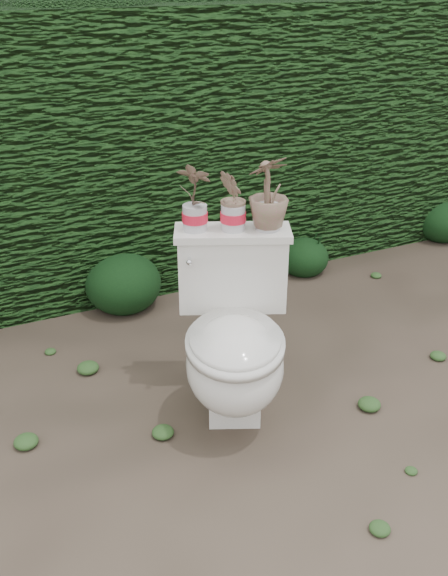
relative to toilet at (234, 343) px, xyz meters
name	(u,v)px	position (x,y,z in m)	size (l,w,h in m)	color
ground	(201,407)	(-0.12, 0.08, -0.36)	(60.00, 60.00, 0.00)	brown
hedge	(94,149)	(-0.12, 1.68, 0.44)	(8.00, 1.00, 1.60)	#204A18
toilet	(234,343)	(0.00, 0.00, 0.00)	(0.69, 0.80, 0.78)	silver
potted_plant_left	(194,198)	(-0.05, 0.28, 0.56)	(0.15, 0.10, 0.28)	#2C7F27
potted_plant_center	(233,202)	(0.10, 0.22, 0.55)	(0.14, 0.11, 0.25)	#2C7F27
potted_plant_right	(269,195)	(0.23, 0.16, 0.57)	(0.17, 0.17, 0.30)	#2C7F27
liriope_clump_2	(123,279)	(-0.15, 1.15, -0.18)	(0.44, 0.44, 0.35)	black
liriope_clump_3	(304,253)	(1.04, 1.12, -0.23)	(0.32, 0.32, 0.25)	black
liriope_clump_4	(444,218)	(2.25, 1.19, -0.21)	(0.38, 0.38, 0.30)	black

